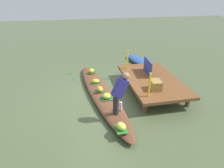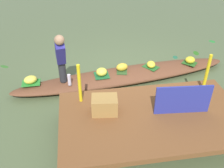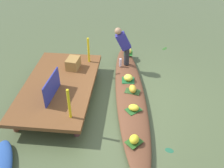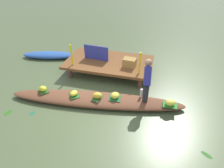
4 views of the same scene
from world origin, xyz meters
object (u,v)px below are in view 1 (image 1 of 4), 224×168
(banana_bunch_1, at_px, (100,89))
(produce_crate, at_px, (156,85))
(moored_boat, at_px, (140,62))
(market_banner, at_px, (148,67))
(water_bottle, at_px, (121,106))
(banana_bunch_3, at_px, (121,126))
(vendor_boat, at_px, (101,94))
(banana_bunch_4, at_px, (92,71))
(banana_bunch_0, at_px, (107,96))
(banana_bunch_2, at_px, (96,81))
(vendor_person, at_px, (120,91))

(banana_bunch_1, relative_size, produce_crate, 0.64)
(moored_boat, height_order, produce_crate, produce_crate)
(market_banner, bearing_deg, banana_bunch_1, -66.31)
(banana_bunch_1, distance_m, produce_crate, 1.86)
(moored_boat, bearing_deg, water_bottle, -38.07)
(banana_bunch_3, bearing_deg, produce_crate, 134.10)
(produce_crate, bearing_deg, banana_bunch_3, -45.90)
(vendor_boat, height_order, banana_bunch_3, banana_bunch_3)
(moored_boat, xyz_separation_m, banana_bunch_3, (5.11, -2.24, 0.21))
(banana_bunch_4, height_order, market_banner, market_banner)
(banana_bunch_1, bearing_deg, banana_bunch_0, 15.64)
(vendor_boat, height_order, banana_bunch_0, banana_bunch_0)
(banana_bunch_0, bearing_deg, banana_bunch_2, -171.13)
(vendor_person, height_order, produce_crate, vendor_person)
(banana_bunch_4, bearing_deg, vendor_person, 8.13)
(vendor_person, bearing_deg, produce_crate, 117.92)
(banana_bunch_0, height_order, water_bottle, water_bottle)
(banana_bunch_0, distance_m, market_banner, 2.18)
(banana_bunch_1, bearing_deg, market_banner, 109.10)
(vendor_boat, xyz_separation_m, banana_bunch_1, (0.07, -0.05, 0.21))
(banana_bunch_2, xyz_separation_m, market_banner, (0.06, 1.99, 0.43))
(vendor_boat, height_order, water_bottle, water_bottle)
(banana_bunch_2, height_order, water_bottle, water_bottle)
(moored_boat, distance_m, banana_bunch_1, 3.90)
(banana_bunch_4, bearing_deg, banana_bunch_0, 6.02)
(banana_bunch_4, relative_size, vendor_person, 0.20)
(banana_bunch_1, height_order, vendor_person, vendor_person)
(water_bottle, relative_size, produce_crate, 0.59)
(banana_bunch_2, bearing_deg, water_bottle, 13.40)
(banana_bunch_2, xyz_separation_m, banana_bunch_3, (2.82, 0.27, 0.01))
(vendor_boat, bearing_deg, water_bottle, 8.13)
(vendor_boat, relative_size, vendor_person, 4.41)
(banana_bunch_3, bearing_deg, water_bottle, 166.78)
(banana_bunch_1, xyz_separation_m, vendor_person, (1.36, 0.35, 0.59))
(vendor_boat, xyz_separation_m, banana_bunch_4, (-1.68, -0.14, 0.21))
(moored_boat, height_order, banana_bunch_2, banana_bunch_2)
(banana_bunch_3, distance_m, banana_bunch_4, 3.85)
(banana_bunch_1, height_order, banana_bunch_2, banana_bunch_1)
(banana_bunch_1, relative_size, vendor_person, 0.23)
(moored_boat, bearing_deg, produce_crate, -23.93)
(banana_bunch_4, distance_m, water_bottle, 3.04)
(moored_boat, distance_m, produce_crate, 3.77)
(water_bottle, bearing_deg, moored_boat, 154.39)
(moored_boat, xyz_separation_m, banana_bunch_4, (1.27, -2.56, 0.21))
(market_banner, bearing_deg, moored_boat, 171.95)
(vendor_boat, relative_size, water_bottle, 20.66)
(produce_crate, bearing_deg, banana_bunch_0, -94.74)
(banana_bunch_1, xyz_separation_m, banana_bunch_4, (-1.75, -0.10, -0.01))
(vendor_person, bearing_deg, banana_bunch_2, -169.20)
(moored_boat, bearing_deg, banana_bunch_1, -51.64)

